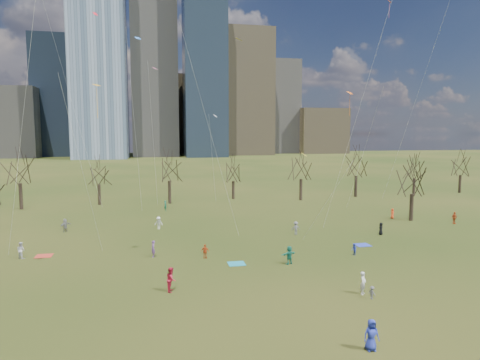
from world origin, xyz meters
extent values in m
plane|color=black|center=(0.00, 0.00, 0.00)|extent=(500.00, 500.00, 0.00)
cube|color=slate|center=(-35.00, 190.00, 59.00)|extent=(26.00, 26.00, 118.00)
cube|color=slate|center=(-8.00, 205.00, 47.50)|extent=(24.00, 24.00, 95.00)
cube|color=#384C66|center=(18.00, 195.00, 52.50)|extent=(22.00, 22.00, 105.00)
cube|color=#726347|center=(45.00, 215.00, 36.00)|extent=(28.00, 28.00, 72.00)
cube|color=#384C66|center=(-60.00, 220.00, 32.50)|extent=(25.00, 25.00, 65.00)
cube|color=slate|center=(70.00, 230.00, 29.00)|extent=(22.00, 22.00, 58.00)
cube|color=#726347|center=(5.00, 240.00, 24.00)|extent=(30.00, 30.00, 48.00)
cube|color=slate|center=(-85.00, 210.00, 18.00)|extent=(35.00, 30.00, 36.00)
cube|color=#726347|center=(95.00, 225.00, 14.00)|extent=(30.00, 28.00, 28.00)
cylinder|color=black|center=(-31.00, 39.00, 2.14)|extent=(0.55, 0.55, 4.28)
cylinder|color=black|center=(-19.00, 41.00, 1.80)|extent=(0.52, 0.52, 3.60)
cylinder|color=black|center=(-7.00, 40.00, 2.02)|extent=(0.54, 0.54, 4.05)
cylinder|color=black|center=(5.00, 43.00, 1.69)|extent=(0.51, 0.51, 3.38)
cylinder|color=black|center=(17.00, 39.00, 1.98)|extent=(0.54, 0.54, 3.96)
cylinder|color=black|center=(29.00, 41.00, 2.07)|extent=(0.54, 0.54, 4.14)
cylinder|color=black|center=(41.00, 40.00, 1.75)|extent=(0.52, 0.52, 3.51)
cylinder|color=black|center=(53.00, 42.00, 1.87)|extent=(0.53, 0.53, 3.74)
cylinder|color=black|center=(26.00, 18.00, 1.91)|extent=(0.53, 0.53, 3.83)
cube|color=teal|center=(-2.17, 3.02, 0.01)|extent=(1.60, 1.50, 0.03)
cube|color=#283ABB|center=(12.84, 6.97, 0.01)|extent=(1.60, 1.50, 0.03)
cube|color=#B43324|center=(-20.72, 9.43, 0.01)|extent=(1.60, 1.50, 0.03)
imported|color=#2533A1|center=(2.23, -14.48, 0.91)|extent=(0.94, 0.66, 1.82)
imported|color=white|center=(5.89, -6.47, 0.88)|extent=(0.74, 0.76, 1.76)
imported|color=red|center=(-8.51, -2.92, 0.96)|extent=(0.89, 1.05, 1.92)
imported|color=#5B5C60|center=(6.07, -7.52, 0.50)|extent=(0.57, 0.73, 1.00)
imported|color=#D84418|center=(-4.86, 5.37, 0.71)|extent=(0.89, 0.58, 1.41)
imported|color=#19705D|center=(2.72, 1.98, 0.87)|extent=(1.70, 1.09, 1.75)
imported|color=black|center=(17.35, 11.02, 0.76)|extent=(0.74, 0.87, 1.51)
imported|color=#6B4387|center=(-9.91, 6.88, 0.83)|extent=(0.42, 0.62, 1.67)
imported|color=#2A3CB6|center=(10.10, 3.49, 0.59)|extent=(0.47, 0.59, 1.17)
imported|color=silver|center=(-9.19, 19.70, 0.80)|extent=(1.17, 0.89, 1.60)
imported|color=#C3421B|center=(30.54, 14.89, 0.83)|extent=(1.03, 0.60, 1.65)
imported|color=slate|center=(-20.74, 20.44, 0.84)|extent=(1.33, 1.53, 1.67)
imported|color=#FC481C|center=(24.23, 19.91, 0.74)|extent=(0.61, 0.80, 1.47)
imported|color=#197256|center=(-7.93, 33.15, 0.80)|extent=(0.55, 0.68, 1.60)
imported|color=silver|center=(-22.69, 8.95, 0.83)|extent=(1.02, 0.97, 1.66)
imported|color=slate|center=(7.21, 13.21, 0.81)|extent=(1.07, 0.64, 1.62)
plane|color=#F3AC14|center=(-14.54, 5.10, 16.62)|extent=(1.12, 1.11, 0.21)
cylinder|color=silver|center=(-15.39, 1.25, 9.01)|extent=(1.71, 7.72, 15.22)
cylinder|color=#F3AC14|center=(-14.54, 5.10, 15.02)|extent=(0.04, 0.04, 2.70)
plane|color=yellow|center=(-0.86, 8.34, 21.86)|extent=(0.83, 0.86, 0.28)
cylinder|color=silver|center=(-4.04, 5.50, 11.63)|extent=(6.38, 5.71, 20.47)
cylinder|color=silver|center=(-19.57, 1.54, 15.30)|extent=(6.24, 7.50, 27.81)
cylinder|color=silver|center=(12.76, 7.18, 17.26)|extent=(6.58, 5.99, 31.72)
plane|color=#357DE2|center=(-11.40, 25.53, 25.19)|extent=(1.21, 1.15, 0.43)
cylinder|color=silver|center=(-12.01, 22.54, 13.29)|extent=(1.24, 6.00, 23.79)
plane|color=orange|center=(18.42, 22.67, 18.15)|extent=(1.15, 1.09, 0.44)
cylinder|color=silver|center=(18.48, 18.16, 9.78)|extent=(0.15, 9.04, 16.76)
cylinder|color=orange|center=(18.42, 22.67, 16.38)|extent=(0.04, 0.04, 3.00)
plane|color=yellow|center=(5.27, 5.41, 10.19)|extent=(0.80, 0.85, 0.37)
cylinder|color=silver|center=(5.66, 0.72, 5.79)|extent=(0.80, 9.39, 8.80)
plane|color=#F1598E|center=(28.28, 29.76, 33.57)|extent=(0.77, 0.85, 0.45)
cylinder|color=silver|center=(31.01, 25.63, 17.49)|extent=(5.49, 8.29, 32.18)
cylinder|color=#F1598E|center=(28.28, 29.76, 32.16)|extent=(0.04, 0.04, 2.40)
plane|color=white|center=(0.20, 32.84, 15.12)|extent=(0.80, 0.84, 0.37)
cylinder|color=silver|center=(-0.70, 30.02, 8.26)|extent=(1.81, 5.66, 13.73)
plane|color=red|center=(-17.42, 30.69, 29.41)|extent=(1.08, 1.04, 0.54)
cylinder|color=silver|center=(-20.19, 27.16, 15.40)|extent=(5.56, 7.08, 28.01)
plane|color=#F2598C|center=(-9.17, 31.33, 22.07)|extent=(1.14, 1.18, 0.39)
cylinder|color=silver|center=(-9.66, 27.92, 11.74)|extent=(1.01, 6.84, 20.68)
camera|label=1|loc=(-9.69, -35.66, 12.27)|focal=32.00mm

